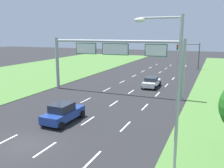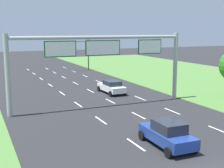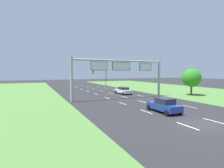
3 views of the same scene
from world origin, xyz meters
name	(u,v)px [view 1 (image 1 of 3)]	position (x,y,z in m)	size (l,w,h in m)	color
ground_plane	(24,145)	(0.00, 0.00, 0.00)	(200.00, 200.00, 0.00)	#262628
lane_dashes_inner_left	(97,94)	(-1.75, 15.00, 0.00)	(0.14, 68.40, 0.01)	white
lane_dashes_inner_right	(123,97)	(1.75, 15.00, 0.00)	(0.14, 68.40, 0.01)	white
lane_dashes_slip	(152,100)	(5.25, 15.00, 0.00)	(0.14, 68.40, 0.01)	white
car_near_red	(151,82)	(3.53, 21.65, 0.77)	(2.07, 4.48, 1.49)	white
car_lead_silver	(63,113)	(-0.08, 4.92, 0.83)	(2.14, 4.36, 1.68)	navy
sign_gantry	(114,55)	(0.10, 16.18, 4.95)	(17.24, 0.44, 7.00)	#9EA0A5
traffic_light_mast	(190,51)	(6.40, 42.83, 3.87)	(4.76, 0.49, 5.60)	#47494F
street_lamp	(172,81)	(9.66, 0.80, 5.08)	(2.61, 0.32, 8.50)	#9EA0A5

